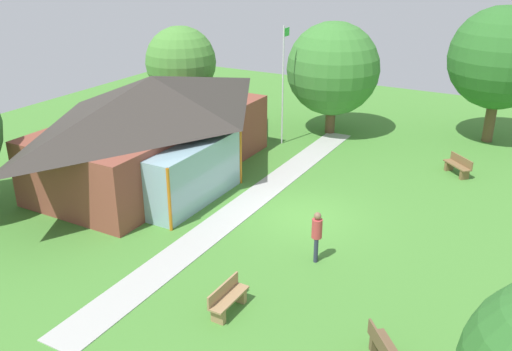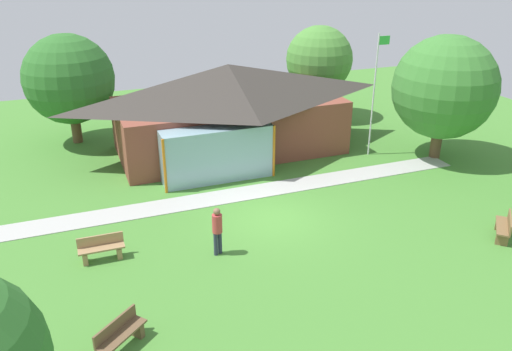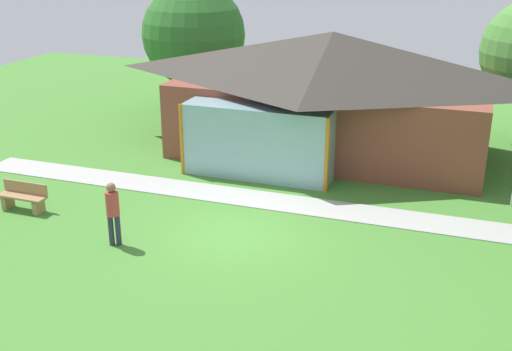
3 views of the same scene
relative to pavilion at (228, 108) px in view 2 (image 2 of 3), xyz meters
name	(u,v)px [view 2 (image 2 of 3)]	position (x,y,z in m)	size (l,w,h in m)	color
ground_plane	(273,218)	(-0.68, -7.44, -2.30)	(44.00, 44.00, 0.00)	#478433
pavilion	(228,108)	(0.00, 0.00, 0.00)	(11.98, 7.10, 4.42)	brown
footpath	(251,192)	(-0.68, -5.02, -2.28)	(19.91, 1.30, 0.03)	#ADADA8
flagpole	(375,90)	(6.45, -2.93, 0.99)	(0.64, 0.08, 5.98)	silver
bench_mid_left	(101,249)	(-7.11, -8.03, -1.90)	(1.51, 0.46, 0.84)	#9E7A51
bench_front_left	(120,335)	(-7.08, -12.53, -1.90)	(1.43, 1.30, 0.84)	brown
bench_lawn_far_right	(504,228)	(6.46, -11.73, -1.90)	(1.35, 1.39, 0.84)	brown
visitor_strolling_lawn	(217,228)	(-3.41, -9.11, -1.28)	(0.34, 0.34, 1.74)	#2D3347
tree_east_hedge	(444,88)	(9.30, -4.43, 1.22)	(4.90, 4.90, 5.98)	brown
tree_behind_pavilion_left	(69,79)	(-7.16, 4.24, 1.10)	(4.59, 4.59, 5.70)	brown
tree_behind_pavilion_right	(319,60)	(6.87, 3.65, 1.22)	(3.93, 3.93, 5.50)	brown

